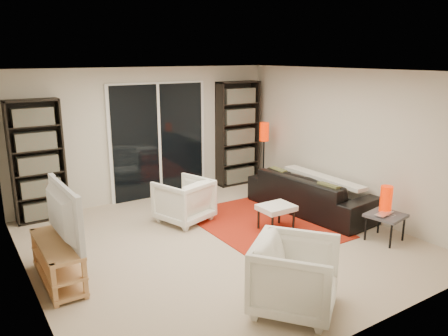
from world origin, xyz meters
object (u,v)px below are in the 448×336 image
at_px(armchair_back, 184,200).
at_px(side_table, 386,217).
at_px(sofa, 311,193).
at_px(armchair_front, 295,276).
at_px(bookshelf_right, 238,134).
at_px(ottoman, 276,209).
at_px(tv_stand, 58,261).
at_px(bookshelf_left, 38,161).
at_px(floor_lamp, 264,139).

height_order(armchair_back, side_table, armchair_back).
distance_m(sofa, armchair_front, 3.08).
bearing_deg(bookshelf_right, sofa, -87.94).
relative_size(sofa, ottoman, 4.36).
distance_m(armchair_back, side_table, 3.05).
distance_m(bookshelf_right, sofa, 2.21).
relative_size(armchair_front, side_table, 1.53).
height_order(bookshelf_right, tv_stand, bookshelf_right).
height_order(bookshelf_left, ottoman, bookshelf_left).
height_order(armchair_front, floor_lamp, floor_lamp).
relative_size(armchair_back, side_table, 1.39).
height_order(sofa, armchair_back, armchair_back).
bearing_deg(side_table, tv_stand, 162.71).
bearing_deg(armchair_back, ottoman, 114.85).
bearing_deg(bookshelf_left, tv_stand, -96.50).
distance_m(armchair_front, ottoman, 2.16).
xyz_separation_m(sofa, side_table, (0.05, -1.47, 0.03)).
relative_size(armchair_back, floor_lamp, 0.58).
height_order(armchair_front, ottoman, armchair_front).
distance_m(tv_stand, ottoman, 3.17).
relative_size(sofa, floor_lamp, 1.69).
height_order(bookshelf_right, sofa, bookshelf_right).
bearing_deg(tv_stand, ottoman, -3.01).
height_order(bookshelf_right, side_table, bookshelf_right).
bearing_deg(ottoman, floor_lamp, 57.35).
relative_size(tv_stand, side_table, 2.14).
bearing_deg(armchair_back, bookshelf_right, -163.99).
distance_m(armchair_back, armchair_front, 2.88).
bearing_deg(sofa, armchair_back, 63.63).
relative_size(sofa, side_table, 4.04).
distance_m(tv_stand, armchair_front, 2.75).
bearing_deg(bookshelf_right, armchair_back, -145.99).
bearing_deg(tv_stand, side_table, -17.29).
bearing_deg(floor_lamp, tv_stand, -158.84).
bearing_deg(floor_lamp, sofa, -96.12).
xyz_separation_m(armchair_back, armchair_front, (-0.21, -2.87, 0.04)).
bearing_deg(armchair_front, ottoman, 17.54).
bearing_deg(tv_stand, bookshelf_left, 83.50).
xyz_separation_m(tv_stand, sofa, (4.18, 0.16, 0.06)).
bearing_deg(sofa, ottoman, 101.87).
distance_m(tv_stand, side_table, 4.43).
bearing_deg(armchair_back, floor_lamp, -178.88).
height_order(ottoman, floor_lamp, floor_lamp).
relative_size(armchair_front, floor_lamp, 0.64).
xyz_separation_m(side_table, floor_lamp, (0.12, 3.00, 0.65)).
bearing_deg(sofa, armchair_front, 127.49).
distance_m(bookshelf_right, tv_stand, 4.74).
bearing_deg(floor_lamp, side_table, -92.22).
bearing_deg(floor_lamp, bookshelf_left, 172.22).
bearing_deg(floor_lamp, armchair_front, -123.52).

